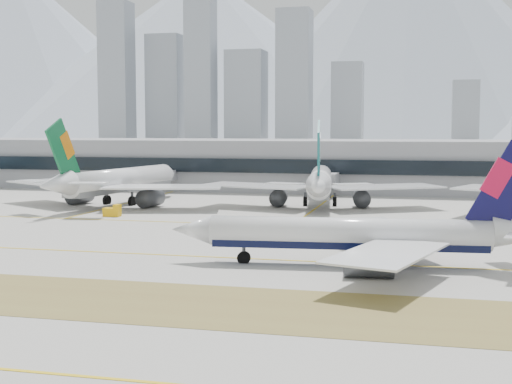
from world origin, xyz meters
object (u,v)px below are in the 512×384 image
(taxiing_airliner, at_px, (362,236))
(terminal, at_px, (304,164))
(widebody_cathay, at_px, (320,183))
(widebody_eva, at_px, (117,182))

(taxiing_airliner, relative_size, terminal, 0.19)
(widebody_cathay, bearing_deg, terminal, 6.56)
(taxiing_airliner, xyz_separation_m, widebody_cathay, (-16.38, 72.04, 1.29))
(widebody_eva, height_order, widebody_cathay, widebody_eva)
(terminal, bearing_deg, widebody_eva, -121.39)
(widebody_cathay, bearing_deg, taxiing_airliner, -174.68)
(widebody_eva, xyz_separation_m, terminal, (35.77, 58.61, 1.91))
(widebody_eva, relative_size, widebody_cathay, 1.02)
(taxiing_airliner, distance_m, terminal, 125.04)
(widebody_eva, xyz_separation_m, widebody_cathay, (48.18, 9.01, -0.10))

